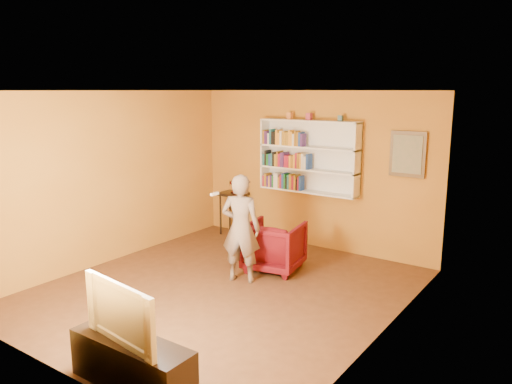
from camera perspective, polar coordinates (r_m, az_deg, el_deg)
room_shell at (r=6.69m, az=-3.94°, el=-3.09°), size 5.30×5.80×2.88m
bookshelf at (r=8.56m, az=6.22°, el=4.05°), size 1.80×0.29×1.23m
books_row_lower at (r=8.76m, az=3.23°, el=1.23°), size 0.78×0.19×0.27m
books_row_middle at (r=8.67m, az=3.59°, el=3.64°), size 0.91×0.19×0.27m
books_row_upper at (r=8.66m, az=3.26°, el=6.16°), size 0.80×0.19×0.27m
ornament_left at (r=8.63m, az=3.87°, el=8.68°), size 0.08×0.08×0.12m
ornament_centre at (r=8.45m, az=6.08°, el=8.58°), size 0.08×0.08×0.12m
ornament_right at (r=8.18m, az=9.63°, el=8.31°), size 0.07×0.07×0.09m
framed_painting at (r=7.93m, az=16.94°, el=4.15°), size 0.55×0.05×0.70m
console_table at (r=9.42m, az=-2.61°, el=-0.90°), size 0.50×0.38×0.81m
ruby_lustre at (r=9.36m, az=-2.63°, el=0.93°), size 0.14×0.14×0.23m
armchair at (r=7.64m, az=2.09°, el=-6.19°), size 0.94×0.96×0.75m
person at (r=7.09m, az=-1.74°, el=-4.17°), size 0.66×0.54×1.56m
game_remote at (r=6.95m, az=-4.75°, el=-0.21°), size 0.04×0.15×0.04m
tv_cabinet at (r=5.00m, az=-13.98°, el=-18.45°), size 1.30×0.39×0.46m
television at (r=4.77m, az=-14.29°, el=-12.99°), size 1.02×0.26×0.58m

